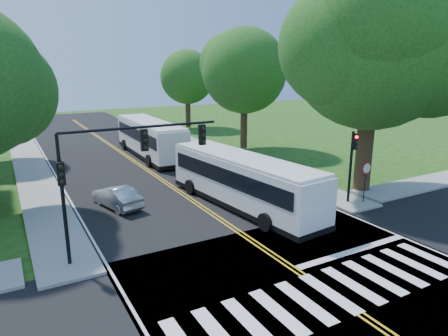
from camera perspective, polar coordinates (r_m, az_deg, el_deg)
ground at (r=16.57m, az=13.59°, el=-16.21°), size 140.00×140.00×0.00m
road at (r=31.10m, az=-9.39°, el=-1.33°), size 14.00×96.00×0.01m
cross_road at (r=16.57m, az=13.59°, el=-16.19°), size 60.00×12.00×0.01m
center_line at (r=34.77m, az=-11.66°, el=0.25°), size 0.36×70.00×0.01m
edge_line_w at (r=33.45m, az=-22.80°, el=-1.16°), size 0.12×70.00×0.01m
edge_line_e at (r=37.30m, az=-1.69°, el=1.50°), size 0.12×70.00×0.01m
crosswalk at (r=16.26m, az=14.83°, el=-16.87°), size 12.60×3.00×0.01m
stop_bar at (r=19.80m, az=18.01°, el=-11.18°), size 6.60×0.40×0.01m
sidewalk_nw at (r=36.23m, az=-25.74°, el=-0.24°), size 2.60×40.00×0.15m
sidewalk_ne at (r=40.57m, az=-1.78°, el=2.64°), size 2.60×40.00×0.15m
tree_ne_big at (r=27.87m, az=20.60°, el=16.17°), size 10.80×10.80×14.91m
tree_east_mid at (r=40.45m, az=2.95°, el=13.70°), size 8.40×8.40×11.93m
tree_east_far at (r=55.08m, az=-5.27°, el=12.80°), size 7.20×7.20×10.34m
signal_nw at (r=17.63m, az=-14.84°, el=0.96°), size 7.15×0.46×5.66m
signal_ne at (r=25.28m, az=17.83°, el=1.44°), size 0.30×0.46×4.40m
stop_sign at (r=25.78m, az=19.63°, el=-0.60°), size 0.76×0.08×2.53m
bus_lead at (r=23.99m, az=2.64°, el=-1.75°), size 3.89×12.31×3.13m
bus_follow at (r=38.26m, az=-10.52°, el=4.28°), size 3.33×12.96×3.34m
hatchback at (r=24.96m, az=-15.05°, el=-4.02°), size 2.32×4.16×1.30m
suv at (r=26.66m, az=8.66°, el=-2.46°), size 2.84×5.05×1.33m
dark_sedan at (r=30.49m, az=1.94°, el=-0.22°), size 3.07×4.69×1.26m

